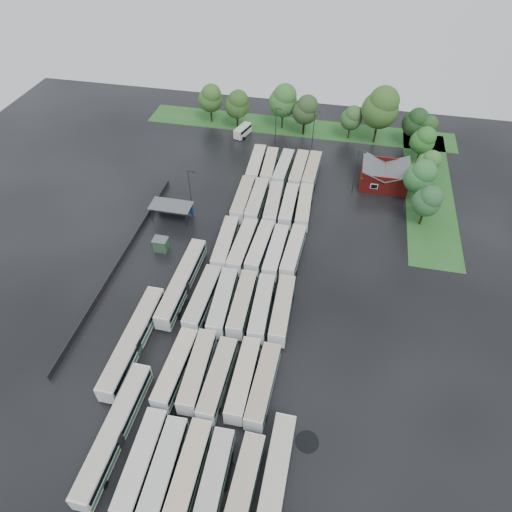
% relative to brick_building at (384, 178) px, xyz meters
% --- Properties ---
extents(ground, '(160.00, 160.00, 0.00)m').
position_rel_brick_building_xyz_m(ground, '(-24.00, -42.77, -1.87)').
color(ground, black).
rests_on(ground, ground).
extents(brick_building, '(10.07, 8.60, 5.39)m').
position_rel_brick_building_xyz_m(brick_building, '(0.00, 0.00, 0.00)').
color(brick_building, maroon).
rests_on(brick_building, ground).
extents(wash_shed, '(8.20, 4.20, 3.58)m').
position_rel_brick_building_xyz_m(wash_shed, '(-41.20, -20.74, 1.12)').
color(wash_shed, '#2D2D30').
rests_on(wash_shed, ground).
extents(utility_hut, '(2.70, 2.20, 2.62)m').
position_rel_brick_building_xyz_m(utility_hut, '(-40.20, -30.17, -0.55)').
color(utility_hut, '#294C2E').
rests_on(utility_hut, ground).
extents(grass_strip_north, '(80.00, 10.00, 0.01)m').
position_rel_brick_building_xyz_m(grass_strip_north, '(-22.00, 22.03, -1.86)').
color(grass_strip_north, '#245A20').
rests_on(grass_strip_north, ground).
extents(grass_strip_east, '(10.00, 50.00, 0.01)m').
position_rel_brick_building_xyz_m(grass_strip_east, '(10.00, 0.03, -1.86)').
color(grass_strip_east, '#245A20').
rests_on(grass_strip_east, ground).
extents(west_fence, '(0.10, 50.00, 1.20)m').
position_rel_brick_building_xyz_m(west_fence, '(-46.20, -34.77, -1.27)').
color(west_fence, '#2D2D30').
rests_on(west_fence, ground).
extents(bus_r0c0, '(3.01, 12.58, 3.48)m').
position_rel_brick_building_xyz_m(bus_r0c0, '(-28.20, -68.45, 0.05)').
color(bus_r0c0, silver).
rests_on(bus_r0c0, ground).
extents(bus_r0c1, '(3.03, 12.47, 3.45)m').
position_rel_brick_building_xyz_m(bus_r0c1, '(-25.23, -68.88, 0.03)').
color(bus_r0c1, silver).
rests_on(bus_r0c1, ground).
extents(bus_r0c2, '(2.78, 12.60, 3.50)m').
position_rel_brick_building_xyz_m(bus_r0c2, '(-22.18, -68.66, 0.06)').
color(bus_r0c2, silver).
rests_on(bus_r0c2, ground).
extents(bus_r0c3, '(2.88, 12.18, 3.37)m').
position_rel_brick_building_xyz_m(bus_r0c3, '(-19.00, -68.93, -0.01)').
color(bus_r0c3, silver).
rests_on(bus_r0c3, ground).
extents(bus_r0c4, '(2.94, 12.41, 3.44)m').
position_rel_brick_building_xyz_m(bus_r0c4, '(-15.43, -68.89, 0.02)').
color(bus_r0c4, silver).
rests_on(bus_r0c4, ground).
extents(bus_r1c0, '(3.00, 12.35, 3.42)m').
position_rel_brick_building_xyz_m(bus_r1c0, '(-28.49, -55.14, 0.01)').
color(bus_r1c0, silver).
rests_on(bus_r1c0, ground).
extents(bus_r1c1, '(3.06, 12.47, 3.45)m').
position_rel_brick_building_xyz_m(bus_r1c1, '(-25.33, -54.85, 0.03)').
color(bus_r1c1, silver).
rests_on(bus_r1c1, ground).
extents(bus_r1c2, '(2.78, 12.30, 3.42)m').
position_rel_brick_building_xyz_m(bus_r1c2, '(-22.17, -55.51, 0.01)').
color(bus_r1c2, silver).
rests_on(bus_r1c2, ground).
extents(bus_r1c3, '(2.71, 12.39, 3.44)m').
position_rel_brick_building_xyz_m(bus_r1c3, '(-18.68, -54.82, 0.03)').
color(bus_r1c3, silver).
rests_on(bus_r1c3, ground).
extents(bus_r1c4, '(2.92, 12.38, 3.43)m').
position_rel_brick_building_xyz_m(bus_r1c4, '(-15.77, -55.19, 0.02)').
color(bus_r1c4, silver).
rests_on(bus_r1c4, ground).
extents(bus_r2c0, '(3.06, 12.76, 3.53)m').
position_rel_brick_building_xyz_m(bus_r2c0, '(-28.52, -41.76, 0.08)').
color(bus_r2c0, silver).
rests_on(bus_r2c0, ground).
extents(bus_r2c1, '(3.34, 12.81, 3.53)m').
position_rel_brick_building_xyz_m(bus_r2c1, '(-25.16, -41.79, 0.08)').
color(bus_r2c1, silver).
rests_on(bus_r2c1, ground).
extents(bus_r2c2, '(2.95, 12.51, 3.46)m').
position_rel_brick_building_xyz_m(bus_r2c2, '(-21.98, -41.50, 0.04)').
color(bus_r2c2, silver).
rests_on(bus_r2c2, ground).
extents(bus_r2c3, '(3.13, 12.48, 3.45)m').
position_rel_brick_building_xyz_m(bus_r2c3, '(-18.75, -41.67, 0.03)').
color(bus_r2c3, silver).
rests_on(bus_r2c3, ground).
extents(bus_r2c4, '(3.03, 12.68, 3.51)m').
position_rel_brick_building_xyz_m(bus_r2c4, '(-15.48, -41.39, 0.06)').
color(bus_r2c4, silver).
rests_on(bus_r2c4, ground).
extents(bus_r3c0, '(3.25, 12.78, 3.53)m').
position_rel_brick_building_xyz_m(bus_r3c0, '(-28.32, -28.13, 0.07)').
color(bus_r3c0, silver).
rests_on(bus_r3c0, ground).
extents(bus_r3c1, '(3.12, 12.91, 3.57)m').
position_rel_brick_building_xyz_m(bus_r3c1, '(-25.06, -28.11, 0.10)').
color(bus_r3c1, silver).
rests_on(bus_r3c1, ground).
extents(bus_r3c2, '(3.24, 12.58, 3.47)m').
position_rel_brick_building_xyz_m(bus_r3c2, '(-21.91, -27.68, 0.04)').
color(bus_r3c2, silver).
rests_on(bus_r3c2, ground).
extents(bus_r3c3, '(2.89, 12.39, 3.43)m').
position_rel_brick_building_xyz_m(bus_r3c3, '(-18.84, -28.30, 0.02)').
color(bus_r3c3, silver).
rests_on(bus_r3c3, ground).
extents(bus_r3c4, '(3.18, 12.47, 3.44)m').
position_rel_brick_building_xyz_m(bus_r3c4, '(-15.78, -27.62, 0.03)').
color(bus_r3c4, silver).
rests_on(bus_r3c4, ground).
extents(bus_r4c0, '(3.02, 12.84, 3.56)m').
position_rel_brick_building_xyz_m(bus_r4c0, '(-28.29, -14.14, 0.09)').
color(bus_r4c0, silver).
rests_on(bus_r4c0, ground).
extents(bus_r4c1, '(2.81, 12.79, 3.55)m').
position_rel_brick_building_xyz_m(bus_r4c1, '(-25.32, -14.25, 0.09)').
color(bus_r4c1, silver).
rests_on(bus_r4c1, ground).
extents(bus_r4c2, '(3.24, 12.57, 3.47)m').
position_rel_brick_building_xyz_m(bus_r4c2, '(-21.87, -14.54, 0.04)').
color(bus_r4c2, silver).
rests_on(bus_r4c2, ground).
extents(bus_r4c3, '(2.78, 12.14, 3.37)m').
position_rel_brick_building_xyz_m(bus_r4c3, '(-18.73, -14.37, -0.01)').
color(bus_r4c3, silver).
rests_on(bus_r4c3, ground).
extents(bus_r4c4, '(3.12, 12.48, 3.45)m').
position_rel_brick_building_xyz_m(bus_r4c4, '(-15.65, -14.07, 0.03)').
color(bus_r4c4, silver).
rests_on(bus_r4c4, ground).
extents(bus_r5c0, '(3.25, 12.86, 3.55)m').
position_rel_brick_building_xyz_m(bus_r5c0, '(-28.35, -0.80, 0.09)').
color(bus_r5c0, silver).
rests_on(bus_r5c0, ground).
extents(bus_r5c1, '(3.15, 12.24, 3.38)m').
position_rel_brick_building_xyz_m(bus_r5c1, '(-25.27, -0.76, -0.01)').
color(bus_r5c1, silver).
rests_on(bus_r5c1, ground).
extents(bus_r5c2, '(3.12, 12.45, 3.44)m').
position_rel_brick_building_xyz_m(bus_r5c2, '(-22.05, -1.01, 0.03)').
color(bus_r5c2, silver).
rests_on(bus_r5c2, ground).
extents(bus_r5c3, '(2.94, 12.52, 3.47)m').
position_rel_brick_building_xyz_m(bus_r5c3, '(-18.61, -0.82, 0.04)').
color(bus_r5c3, silver).
rests_on(bus_r5c3, ground).
extents(bus_r5c4, '(3.08, 12.61, 3.49)m').
position_rel_brick_building_xyz_m(bus_r5c4, '(-15.71, -0.70, 0.05)').
color(bus_r5c4, silver).
rests_on(bus_r5c4, ground).
extents(artic_bus_west_a, '(2.88, 18.48, 3.42)m').
position_rel_brick_building_xyz_m(artic_bus_west_a, '(-33.02, -65.60, 0.03)').
color(artic_bus_west_a, silver).
rests_on(artic_bus_west_a, ground).
extents(artic_bus_west_b, '(2.96, 18.77, 3.47)m').
position_rel_brick_building_xyz_m(artic_bus_west_b, '(-33.02, -38.94, 0.06)').
color(artic_bus_west_b, silver).
rests_on(artic_bus_west_b, ground).
extents(artic_bus_west_c, '(2.82, 19.23, 3.57)m').
position_rel_brick_building_xyz_m(artic_bus_west_c, '(-36.25, -51.96, 0.11)').
color(artic_bus_west_c, silver).
rests_on(artic_bus_west_c, ground).
extents(artic_bus_east, '(2.77, 18.91, 3.51)m').
position_rel_brick_building_xyz_m(artic_bus_east, '(-11.95, -68.97, 0.08)').
color(artic_bus_east, silver).
rests_on(artic_bus_east, ground).
extents(minibus, '(3.70, 6.09, 2.50)m').
position_rel_brick_building_xyz_m(minibus, '(-35.15, 14.76, -0.48)').
color(minibus, silver).
rests_on(minibus, ground).
extents(tree_north_0, '(6.27, 6.27, 10.38)m').
position_rel_brick_building_xyz_m(tree_north_0, '(-44.82, 20.21, 4.81)').
color(tree_north_0, '#321F10').
rests_on(tree_north_0, ground).
extents(tree_north_1, '(6.24, 6.24, 10.33)m').
position_rel_brick_building_xyz_m(tree_north_1, '(-37.26, 18.35, 4.78)').
color(tree_north_1, black).
rests_on(tree_north_1, ground).
extents(tree_north_2, '(7.23, 7.23, 11.97)m').
position_rel_brick_building_xyz_m(tree_north_2, '(-25.87, 20.62, 5.84)').
color(tree_north_2, '#372412').
rests_on(tree_north_2, ground).
extents(tree_north_3, '(6.40, 6.40, 10.60)m').
position_rel_brick_building_xyz_m(tree_north_3, '(-19.95, 18.54, 4.95)').
color(tree_north_3, black).
rests_on(tree_north_3, ground).
extents(tree_north_4, '(5.29, 5.29, 8.77)m').
position_rel_brick_building_xyz_m(tree_north_4, '(-8.56, 18.94, 3.77)').
color(tree_north_4, '#3A291D').
rests_on(tree_north_4, ground).
extents(tree_north_5, '(8.76, 8.76, 14.51)m').
position_rel_brick_building_xyz_m(tree_north_5, '(-2.15, 18.22, 7.47)').
color(tree_north_5, black).
rests_on(tree_north_5, ground).
extents(tree_north_6, '(5.98, 5.98, 9.91)m').
position_rel_brick_building_xyz_m(tree_north_6, '(6.47, 18.45, 4.51)').
color(tree_north_6, black).
rests_on(tree_north_6, ground).
extents(tree_east_0, '(5.51, 5.51, 9.12)m').
position_rel_brick_building_xyz_m(tree_east_0, '(7.62, -12.43, 4.00)').
color(tree_east_0, black).
rests_on(tree_east_0, ground).
extents(tree_east_1, '(6.26, 6.26, 10.36)m').
position_rel_brick_building_xyz_m(tree_east_1, '(6.48, -5.48, 4.80)').
color(tree_east_1, black).
rests_on(tree_east_1, ground).
extents(tree_east_2, '(5.03, 5.00, 8.27)m').
position_rel_brick_building_xyz_m(tree_east_2, '(8.85, 2.39, 3.45)').
color(tree_east_2, black).
rests_on(tree_east_2, ground).
extents(tree_east_3, '(5.59, 5.59, 9.27)m').
position_rel_brick_building_xyz_m(tree_east_3, '(7.97, 10.74, 4.09)').
color(tree_east_3, '#39271D').
rests_on(tree_east_3, ground).
extents(tree_east_4, '(5.32, 5.32, 8.81)m').
position_rel_brick_building_xyz_m(tree_east_4, '(9.06, 17.57, 3.80)').
color(tree_east_4, black).
rests_on(tree_east_4, ground).
extents(lamp_post_ne, '(1.57, 0.31, 10.20)m').
position_rel_brick_building_xyz_m(lamp_post_ne, '(-6.24, -4.27, 4.06)').
color(lamp_post_ne, '#2D2D30').
rests_on(lamp_post_ne, ground).
extents(lamp_post_nw, '(1.59, 0.31, 10.31)m').
position_rel_brick_building_xyz_m(lamp_post_nw, '(-37.76, -18.39, 4.12)').
color(lamp_post_nw, '#2D2D30').
rests_on(lamp_post_nw, ground).
extents(lamp_post_back_w, '(1.46, 0.28, 9.46)m').
position_rel_brick_building_xyz_m(lamp_post_back_w, '(-26.20, 12.37, 3.62)').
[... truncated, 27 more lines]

